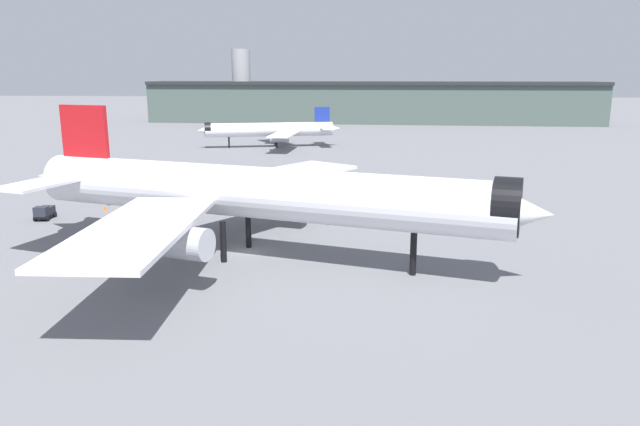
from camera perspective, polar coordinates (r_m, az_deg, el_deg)
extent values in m
plane|color=slate|center=(63.47, -7.30, -3.79)|extent=(900.00, 900.00, 0.00)
cylinder|color=white|center=(60.14, -6.11, 1.98)|extent=(50.09, 18.85, 5.24)
cone|color=white|center=(54.01, 18.68, 0.06)|extent=(6.95, 6.51, 5.13)
cone|color=white|center=(74.80, -23.77, 3.14)|extent=(7.91, 6.65, 4.98)
cylinder|color=black|center=(53.96, 17.60, 0.55)|extent=(3.71, 5.73, 5.29)
cube|color=white|center=(74.34, -3.99, 3.67)|extent=(19.40, 23.41, 0.42)
cylinder|color=#B7BAC1|center=(71.71, -3.98, 1.91)|extent=(7.60, 4.71, 2.88)
cube|color=white|center=(50.73, -17.13, -1.42)|extent=(8.94, 23.05, 0.42)
cylinder|color=#B7BAC1|center=(52.59, -14.15, -2.67)|extent=(7.60, 4.71, 2.88)
cube|color=red|center=(71.50, -21.73, 6.31)|extent=(5.98, 2.16, 8.38)
cube|color=white|center=(77.01, -19.16, 4.19)|extent=(6.87, 10.00, 0.31)
cube|color=white|center=(68.52, -25.35, 2.60)|extent=(6.87, 10.00, 0.31)
cylinder|color=black|center=(56.16, 9.00, -3.89)|extent=(0.63, 0.63, 4.19)
cylinder|color=black|center=(64.71, -6.93, -1.52)|extent=(0.63, 0.63, 4.19)
cylinder|color=black|center=(60.06, -9.33, -2.77)|extent=(0.63, 0.63, 4.19)
cylinder|color=white|center=(154.62, -4.89, 8.04)|extent=(32.73, 11.58, 3.52)
cone|color=white|center=(154.09, -11.05, 7.83)|extent=(4.61, 4.31, 3.45)
cone|color=white|center=(156.89, 1.17, 8.16)|extent=(5.27, 4.38, 3.35)
cylinder|color=black|center=(154.05, -10.79, 7.94)|extent=(2.42, 3.84, 3.56)
cube|color=white|center=(145.83, -3.57, 7.58)|extent=(6.19, 15.10, 0.28)
cylinder|color=#B7BAC1|center=(147.62, -3.94, 7.19)|extent=(4.94, 3.02, 1.94)
cube|color=white|center=(163.98, -4.28, 8.19)|extent=(12.37, 15.32, 0.28)
cylinder|color=#B7BAC1|center=(162.25, -4.49, 7.72)|extent=(4.94, 3.02, 1.94)
cube|color=navy|center=(156.18, 0.21, 9.18)|extent=(3.91, 1.32, 5.64)
cube|color=white|center=(152.73, 0.71, 8.16)|extent=(4.34, 6.47, 0.21)
cube|color=white|center=(160.26, 0.20, 8.40)|extent=(4.34, 6.47, 0.21)
cylinder|color=black|center=(154.40, -8.79, 6.74)|extent=(0.42, 0.42, 2.82)
cylinder|color=black|center=(153.26, -4.19, 6.82)|extent=(0.42, 0.42, 2.82)
cylinder|color=black|center=(156.92, -4.32, 6.96)|extent=(0.42, 0.42, 2.82)
cube|color=#475651|center=(234.54, 4.84, 10.47)|extent=(173.20, 26.52, 14.62)
cube|color=#232628|center=(234.30, 4.88, 12.40)|extent=(173.28, 28.55, 1.20)
cylinder|color=#939399|center=(241.45, -7.59, 12.09)|extent=(7.31, 7.31, 28.16)
cube|color=black|center=(93.83, 3.46, 2.25)|extent=(5.62, 2.61, 0.35)
cube|color=silver|center=(93.54, 4.48, 2.81)|extent=(2.33, 2.42, 1.60)
cube|color=#1E2D38|center=(93.43, 5.09, 2.98)|extent=(0.19, 1.93, 0.80)
cube|color=silver|center=(93.67, 2.86, 3.03)|extent=(3.43, 2.49, 2.20)
cylinder|color=black|center=(94.86, 4.67, 2.24)|extent=(0.91, 0.33, 0.90)
cylinder|color=black|center=(92.61, 4.59, 1.98)|extent=(0.91, 0.33, 0.90)
cylinder|color=black|center=(95.15, 2.36, 2.31)|extent=(0.91, 0.33, 0.90)
cylinder|color=black|center=(92.90, 2.22, 2.04)|extent=(0.91, 0.33, 0.90)
cube|color=black|center=(85.17, -25.04, -0.21)|extent=(1.91, 3.34, 0.30)
cube|color=#232833|center=(84.16, -25.35, 0.14)|extent=(1.72, 1.43, 1.20)
cube|color=#1E2D38|center=(83.60, -25.52, 0.21)|extent=(1.35, 0.21, 0.60)
cube|color=#232833|center=(85.55, -24.93, 0.27)|extent=(1.78, 2.07, 0.90)
cylinder|color=black|center=(83.88, -24.83, -0.48)|extent=(0.35, 0.72, 0.70)
cylinder|color=black|center=(84.54, -25.82, -0.49)|extent=(0.35, 0.72, 0.70)
cylinder|color=black|center=(85.88, -24.25, -0.13)|extent=(0.35, 0.72, 0.70)
cylinder|color=black|center=(86.52, -25.22, -0.13)|extent=(0.35, 0.72, 0.70)
cube|color=black|center=(91.39, -19.09, 1.05)|extent=(2.71, 2.07, 0.20)
cube|color=beige|center=(91.23, -19.12, 1.54)|extent=(2.71, 2.07, 1.40)
sphere|color=black|center=(90.84, -19.75, 0.86)|extent=(0.44, 0.44, 0.44)
sphere|color=black|center=(92.29, -19.60, 1.06)|extent=(0.44, 0.44, 0.44)
sphere|color=black|center=(90.54, -18.55, 0.91)|extent=(0.44, 0.44, 0.44)
sphere|color=black|center=(91.99, -18.43, 1.11)|extent=(0.44, 0.44, 0.44)
cone|color=#F2600C|center=(87.63, -20.07, 0.48)|extent=(0.54, 0.54, 0.67)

